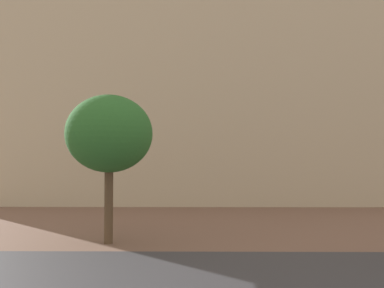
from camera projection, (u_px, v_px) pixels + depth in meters
name	position (u px, v px, depth m)	size (l,w,h in m)	color
ground_plane	(206.00, 276.00, 9.99)	(120.00, 120.00, 0.00)	brown
landmark_building	(199.00, 79.00, 32.83)	(29.68, 15.55, 33.42)	beige
tree_curb_far	(109.00, 134.00, 14.06)	(2.86, 2.86, 4.90)	brown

